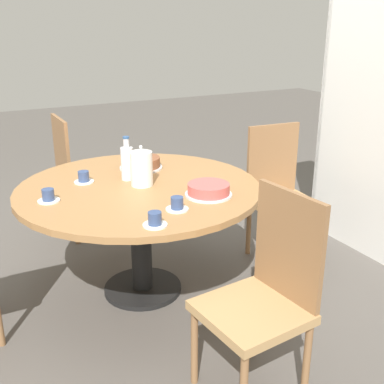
% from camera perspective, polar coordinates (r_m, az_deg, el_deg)
% --- Properties ---
extents(ground_plane, '(14.00, 14.00, 0.00)m').
position_cam_1_polar(ground_plane, '(3.16, -5.83, -11.47)').
color(ground_plane, '#56514C').
extents(dining_table, '(1.44, 1.44, 0.71)m').
position_cam_1_polar(dining_table, '(2.89, -6.24, -1.28)').
color(dining_table, black).
rests_on(dining_table, ground_plane).
extents(chair_a, '(0.45, 0.45, 0.95)m').
position_cam_1_polar(chair_a, '(3.42, 10.47, -0.03)').
color(chair_a, olive).
rests_on(chair_a, ground_plane).
extents(chair_b, '(0.43, 0.43, 0.95)m').
position_cam_1_polar(chair_b, '(3.85, -13.09, 2.06)').
color(chair_b, olive).
rests_on(chair_b, ground_plane).
extents(chair_d, '(0.46, 0.46, 0.95)m').
position_cam_1_polar(chair_d, '(2.19, 8.54, -11.87)').
color(chair_d, olive).
rests_on(chair_d, ground_plane).
extents(bookshelf, '(0.98, 0.28, 1.91)m').
position_cam_1_polar(bookshelf, '(3.65, 21.35, 7.63)').
color(bookshelf, silver).
rests_on(bookshelf, ground_plane).
extents(coffee_pot, '(0.13, 0.13, 0.24)m').
position_cam_1_polar(coffee_pot, '(2.82, -5.98, 2.91)').
color(coffee_pot, white).
rests_on(coffee_pot, dining_table).
extents(water_bottle, '(0.08, 0.08, 0.27)m').
position_cam_1_polar(water_bottle, '(2.94, -7.70, 3.52)').
color(water_bottle, silver).
rests_on(water_bottle, dining_table).
extents(cake_main, '(0.28, 0.28, 0.07)m').
position_cam_1_polar(cake_main, '(3.17, -6.09, 3.43)').
color(cake_main, silver).
rests_on(cake_main, dining_table).
extents(cake_second, '(0.26, 0.26, 0.07)m').
position_cam_1_polar(cake_second, '(2.67, 1.97, 0.25)').
color(cake_second, silver).
rests_on(cake_second, dining_table).
extents(cup_a, '(0.12, 0.12, 0.07)m').
position_cam_1_polar(cup_a, '(2.70, -16.66, -0.51)').
color(cup_a, silver).
rests_on(cup_a, dining_table).
extents(cup_b, '(0.12, 0.12, 0.07)m').
position_cam_1_polar(cup_b, '(2.47, -1.78, -1.51)').
color(cup_b, silver).
rests_on(cup_b, dining_table).
extents(cup_c, '(0.12, 0.12, 0.07)m').
position_cam_1_polar(cup_c, '(2.29, -4.42, -3.35)').
color(cup_c, silver).
rests_on(cup_c, dining_table).
extents(cup_d, '(0.12, 0.12, 0.07)m').
position_cam_1_polar(cup_d, '(2.96, -12.71, 1.64)').
color(cup_d, silver).
rests_on(cup_d, dining_table).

